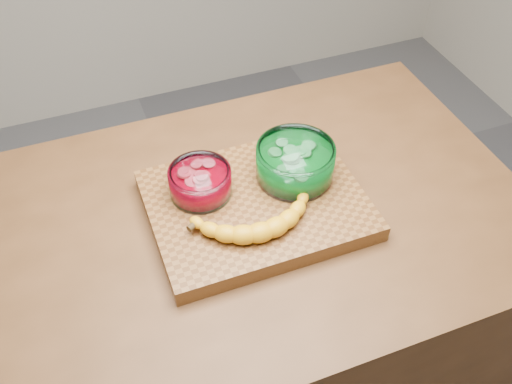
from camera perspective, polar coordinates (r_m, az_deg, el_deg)
name	(u,v)px	position (r m, az deg, el deg)	size (l,w,h in m)	color
counter	(256,322)	(1.60, 0.00, -12.89)	(1.20, 0.80, 0.90)	#523118
cutting_board	(256,205)	(1.22, 0.00, -1.31)	(0.45, 0.35, 0.04)	brown
bowl_red	(200,182)	(1.21, -5.60, 1.01)	(0.13, 0.13, 0.06)	white
bowl_green	(295,163)	(1.23, 3.93, 2.93)	(0.17, 0.17, 0.08)	white
banana	(256,220)	(1.14, -0.03, -2.78)	(0.29, 0.13, 0.04)	orange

